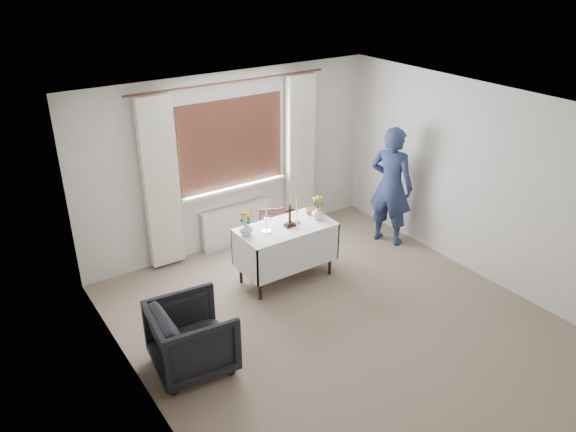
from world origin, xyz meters
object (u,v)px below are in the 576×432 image
at_px(person, 391,186).
at_px(flower_vase_right, 318,213).
at_px(altar_table, 286,253).
at_px(armchair, 192,337).
at_px(flower_vase_left, 246,229).
at_px(wooden_chair, 273,239).
at_px(wooden_cross, 290,216).

relative_size(person, flower_vase_right, 10.46).
relative_size(altar_table, armchair, 1.55).
relative_size(person, flower_vase_left, 10.34).
bearing_deg(wooden_chair, flower_vase_left, -127.33).
xyz_separation_m(armchair, person, (3.58, 0.93, 0.51)).
xyz_separation_m(altar_table, flower_vase_right, (0.47, -0.04, 0.46)).
height_order(wooden_chair, person, person).
distance_m(person, flower_vase_left, 2.36).
xyz_separation_m(wooden_cross, flower_vase_left, (-0.57, 0.10, -0.06)).
xyz_separation_m(wooden_chair, wooden_cross, (-0.01, -0.41, 0.52)).
relative_size(armchair, wooden_cross, 2.72).
bearing_deg(armchair, flower_vase_left, -45.26).
relative_size(altar_table, person, 0.71).
bearing_deg(altar_table, flower_vase_left, 171.47).
xyz_separation_m(altar_table, person, (1.83, 0.04, 0.50)).
distance_m(armchair, flower_vase_left, 1.64).
height_order(altar_table, wooden_chair, wooden_chair).
xyz_separation_m(armchair, flower_vase_left, (1.22, 0.98, 0.48)).
relative_size(wooden_chair, armchair, 0.98).
height_order(wooden_chair, flower_vase_left, flower_vase_left).
xyz_separation_m(person, flower_vase_right, (-1.36, -0.08, -0.03)).
bearing_deg(flower_vase_left, armchair, -141.29).
bearing_deg(altar_table, armchair, -152.81).
height_order(armchair, person, person).
xyz_separation_m(altar_table, armchair, (-1.75, -0.90, -0.02)).
relative_size(wooden_chair, flower_vase_left, 4.61).
height_order(armchair, flower_vase_right, flower_vase_right).
xyz_separation_m(wooden_chair, flower_vase_right, (0.41, -0.43, 0.45)).
bearing_deg(flower_vase_left, wooden_chair, 27.93).
relative_size(wooden_cross, flower_vase_right, 1.76).
xyz_separation_m(wooden_chair, person, (1.77, -0.35, 0.49)).
xyz_separation_m(armchair, wooden_cross, (1.79, 0.88, 0.54)).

